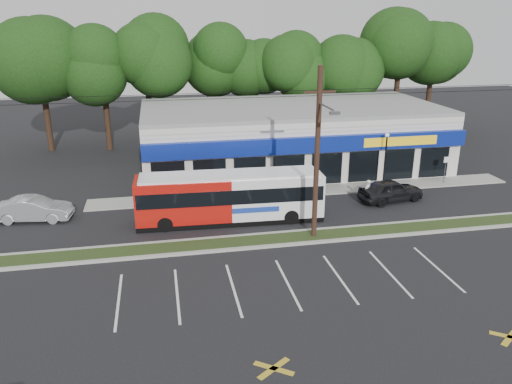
{
  "coord_description": "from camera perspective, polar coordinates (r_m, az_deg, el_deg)",
  "views": [
    {
      "loc": [
        -5.64,
        -24.97,
        12.46
      ],
      "look_at": [
        0.29,
        5.0,
        1.66
      ],
      "focal_mm": 35.0,
      "sensor_mm": 36.0,
      "label": 1
    }
  ],
  "objects": [
    {
      "name": "ground",
      "position": [
        28.47,
        1.4,
        -6.49
      ],
      "size": [
        120.0,
        120.0,
        0.0
      ],
      "primitive_type": "plane",
      "color": "black",
      "rests_on": "ground"
    },
    {
      "name": "lamp_post",
      "position": [
        38.9,
        14.59,
        4.26
      ],
      "size": [
        0.3,
        0.3,
        4.25
      ],
      "color": "black",
      "rests_on": "ground"
    },
    {
      "name": "tree_line",
      "position": [
        52.03,
        -0.49,
        15.02
      ],
      "size": [
        46.76,
        6.76,
        11.83
      ],
      "color": "black",
      "rests_on": "ground"
    },
    {
      "name": "pedestrian_a",
      "position": [
        35.97,
        12.6,
        0.11
      ],
      "size": [
        0.72,
        0.67,
        1.64
      ],
      "primitive_type": "imported",
      "rotation": [
        0.0,
        0.0,
        3.78
      ],
      "color": "silver",
      "rests_on": "ground"
    },
    {
      "name": "metrobus",
      "position": [
        31.65,
        -2.98,
        -0.47
      ],
      "size": [
        11.89,
        2.97,
        3.17
      ],
      "rotation": [
        0.0,
        0.0,
        -0.04
      ],
      "color": "#B3130D",
      "rests_on": "ground"
    },
    {
      "name": "grass_strip",
      "position": [
        29.33,
        0.97,
        -5.55
      ],
      "size": [
        40.0,
        1.6,
        0.12
      ],
      "primitive_type": "cube",
      "color": "#263515",
      "rests_on": "ground"
    },
    {
      "name": "utility_pole",
      "position": [
        28.14,
        6.73,
        4.83
      ],
      "size": [
        50.0,
        2.77,
        10.0
      ],
      "color": "black",
      "rests_on": "ground"
    },
    {
      "name": "sign_post",
      "position": [
        41.38,
        20.87,
        2.89
      ],
      "size": [
        0.45,
        0.1,
        2.23
      ],
      "color": "#59595E",
      "rests_on": "ground"
    },
    {
      "name": "curb_south",
      "position": [
        28.57,
        1.33,
        -6.23
      ],
      "size": [
        40.0,
        0.25,
        0.14
      ],
      "primitive_type": "cube",
      "color": "#9E9E93",
      "rests_on": "ground"
    },
    {
      "name": "sidewalk",
      "position": [
        37.7,
        5.86,
        0.15
      ],
      "size": [
        32.0,
        2.2,
        0.1
      ],
      "primitive_type": "cube",
      "color": "#9E9E93",
      "rests_on": "ground"
    },
    {
      "name": "curb_north",
      "position": [
        30.08,
        0.63,
        -4.86
      ],
      "size": [
        40.0,
        0.25,
        0.14
      ],
      "primitive_type": "cube",
      "color": "#9E9E93",
      "rests_on": "ground"
    },
    {
      "name": "car_silver",
      "position": [
        35.02,
        -24.06,
        -1.79
      ],
      "size": [
        4.86,
        2.2,
        1.55
      ],
      "primitive_type": "imported",
      "rotation": [
        0.0,
        0.0,
        1.45
      ],
      "color": "#97999E",
      "rests_on": "ground"
    },
    {
      "name": "pedestrian_b",
      "position": [
        36.28,
        1.76,
        0.71
      ],
      "size": [
        0.91,
        0.8,
        1.6
      ],
      "primitive_type": "imported",
      "rotation": [
        0.0,
        0.0,
        2.86
      ],
      "color": "beige",
      "rests_on": "ground"
    },
    {
      "name": "strip_mall",
      "position": [
        43.5,
        3.98,
        6.39
      ],
      "size": [
        25.0,
        12.55,
        5.3
      ],
      "color": "beige",
      "rests_on": "ground"
    },
    {
      "name": "car_dark",
      "position": [
        36.58,
        15.15,
        0.18
      ],
      "size": [
        4.96,
        2.71,
        1.6
      ],
      "primitive_type": "imported",
      "rotation": [
        0.0,
        0.0,
        1.75
      ],
      "color": "black",
      "rests_on": "ground"
    }
  ]
}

